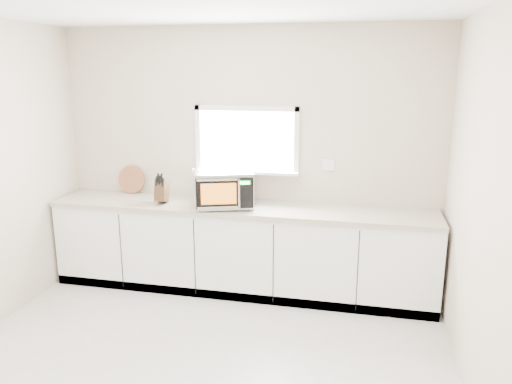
# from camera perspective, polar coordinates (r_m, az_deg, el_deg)

# --- Properties ---
(back_wall) EXTENTS (4.00, 0.17, 2.70)m
(back_wall) POSITION_cam_1_polar(r_m,az_deg,el_deg) (5.25, -1.02, 3.98)
(back_wall) COLOR beige
(back_wall) RESTS_ON ground
(cabinets) EXTENTS (3.92, 0.60, 0.88)m
(cabinets) POSITION_cam_1_polar(r_m,az_deg,el_deg) (5.21, -1.75, -6.62)
(cabinets) COLOR white
(cabinets) RESTS_ON ground
(countertop) EXTENTS (3.92, 0.64, 0.04)m
(countertop) POSITION_cam_1_polar(r_m,az_deg,el_deg) (5.06, -1.82, -1.78)
(countertop) COLOR #B7AD97
(countertop) RESTS_ON cabinets
(microwave) EXTENTS (0.68, 0.61, 0.37)m
(microwave) POSITION_cam_1_polar(r_m,az_deg,el_deg) (4.98, -3.74, 0.48)
(microwave) COLOR black
(microwave) RESTS_ON countertop
(knife_block) EXTENTS (0.12, 0.23, 0.32)m
(knife_block) POSITION_cam_1_polar(r_m,az_deg,el_deg) (5.21, -10.71, 0.24)
(knife_block) COLOR #483319
(knife_block) RESTS_ON countertop
(cutting_board) EXTENTS (0.31, 0.07, 0.31)m
(cutting_board) POSITION_cam_1_polar(r_m,az_deg,el_deg) (5.70, -14.05, 1.40)
(cutting_board) COLOR #A76040
(cutting_board) RESTS_ON countertop
(coffee_grinder) EXTENTS (0.11, 0.11, 0.19)m
(coffee_grinder) POSITION_cam_1_polar(r_m,az_deg,el_deg) (4.99, -0.92, -0.65)
(coffee_grinder) COLOR #ADB0B5
(coffee_grinder) RESTS_ON countertop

